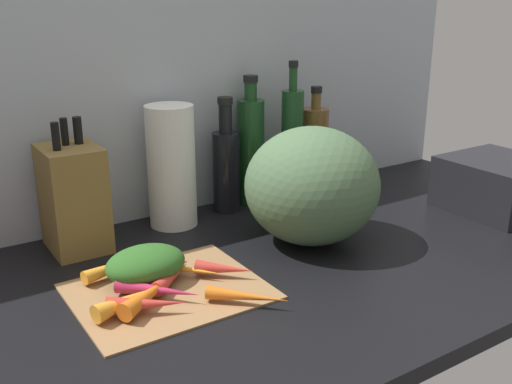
{
  "coord_description": "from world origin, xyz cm",
  "views": [
    {
      "loc": [
        -60.77,
        -87.03,
        50.44
      ],
      "look_at": [
        -0.73,
        4.6,
        13.64
      ],
      "focal_mm": 41.2,
      "sensor_mm": 36.0,
      "label": 1
    }
  ],
  "objects": [
    {
      "name": "ground_plane",
      "position": [
        0.0,
        0.0,
        -1.5
      ],
      "size": [
        170.0,
        80.0,
        3.0
      ],
      "primitive_type": "cube",
      "color": "black"
    },
    {
      "name": "wall_back",
      "position": [
        0.0,
        38.5,
        30.0
      ],
      "size": [
        170.0,
        3.0,
        60.0
      ],
      "primitive_type": "cube",
      "color": "#ADB7C1",
      "rests_on": "ground_plane"
    },
    {
      "name": "cutting_board",
      "position": [
        -22.49,
        -0.24,
        0.4
      ],
      "size": [
        33.03,
        27.07,
        0.8
      ],
      "primitive_type": "cube",
      "color": "#997047",
      "rests_on": "ground_plane"
    },
    {
      "name": "carrot_0",
      "position": [
        -18.54,
        3.99,
        2.03
      ],
      "size": [
        13.23,
        14.65,
        2.46
      ],
      "primitive_type": "cone",
      "rotation": [
        0.0,
        1.57,
        -0.85
      ],
      "color": "orange",
      "rests_on": "cutting_board"
    },
    {
      "name": "carrot_1",
      "position": [
        -30.99,
        -3.03,
        2.41
      ],
      "size": [
        13.3,
        6.3,
        3.21
      ],
      "primitive_type": "cone",
      "rotation": [
        0.0,
        1.57,
        0.25
      ],
      "color": "orange",
      "rests_on": "cutting_board"
    },
    {
      "name": "carrot_2",
      "position": [
        -26.22,
        11.32,
        2.11
      ],
      "size": [
        17.32,
        6.39,
        2.63
      ],
      "primitive_type": "cone",
      "rotation": [
        0.0,
        1.57,
        0.23
      ],
      "color": "orange",
      "rests_on": "cutting_board"
    },
    {
      "name": "carrot_3",
      "position": [
        -27.25,
        -2.99,
        2.44
      ],
      "size": [
        13.78,
        10.21,
        3.29
      ],
      "primitive_type": "cone",
      "rotation": [
        0.0,
        1.57,
        0.55
      ],
      "color": "orange",
      "rests_on": "cutting_board"
    },
    {
      "name": "carrot_4",
      "position": [
        -20.91,
        1.51,
        2.16
      ],
      "size": [
        10.79,
        8.78,
        2.71
      ],
      "primitive_type": "cone",
      "rotation": [
        0.0,
        1.57,
        0.62
      ],
      "color": "red",
      "rests_on": "cutting_board"
    },
    {
      "name": "carrot_5",
      "position": [
        -25.34,
        -2.09,
        2.19
      ],
      "size": [
        12.52,
        12.99,
        2.78
      ],
      "primitive_type": "cone",
      "rotation": [
        0.0,
        1.57,
        -0.81
      ],
      "color": "#B2264C",
      "rests_on": "cutting_board"
    },
    {
      "name": "carrot_6",
      "position": [
        -28.98,
        -5.82,
        2.35
      ],
      "size": [
        13.01,
        8.86,
        3.11
      ],
      "primitive_type": "cone",
      "rotation": [
        0.0,
        1.57,
        -0.49
      ],
      "color": "red",
      "rests_on": "cutting_board"
    },
    {
      "name": "carrot_7",
      "position": [
        -20.91,
        3.62,
        2.23
      ],
      "size": [
        11.83,
        6.7,
        2.86
      ],
      "primitive_type": "cone",
      "rotation": [
        0.0,
        1.57,
        0.36
      ],
      "color": "red",
      "rests_on": "cutting_board"
    },
    {
      "name": "carrot_8",
      "position": [
        -11.61,
        -1.23,
        2.22
      ],
      "size": [
        9.89,
        9.37,
        2.83
      ],
      "primitive_type": "cone",
      "rotation": [
        0.0,
        1.57,
        -0.74
      ],
      "color": "red",
      "rests_on": "cutting_board"
    },
    {
      "name": "carrot_9",
      "position": [
        -13.5,
        -12.17,
        2.01
      ],
      "size": [
        11.75,
        11.83,
        2.41
      ],
      "primitive_type": "cone",
      "rotation": [
        0.0,
        1.57,
        -0.79
      ],
      "color": "orange",
      "rests_on": "cutting_board"
    },
    {
      "name": "carrot_greens_pile",
      "position": [
        -24.35,
        5.28,
        3.95
      ],
      "size": [
        14.88,
        11.45,
        6.3
      ],
      "primitive_type": "ellipsoid",
      "color": "#2D6023",
      "rests_on": "cutting_board"
    },
    {
      "name": "winter_squash",
      "position": [
        13.38,
        4.65,
        12.45
      ],
      "size": [
        28.6,
        28.27,
        24.89
      ],
      "primitive_type": "ellipsoid",
      "color": "#4C6B47",
      "rests_on": "ground_plane"
    },
    {
      "name": "knife_block",
      "position": [
        -29.89,
        28.25,
        11.11
      ],
      "size": [
        11.16,
        14.04,
        27.38
      ],
      "color": "olive",
      "rests_on": "ground_plane"
    },
    {
      "name": "paper_towel_roll",
      "position": [
        -7.16,
        29.5,
        13.87
      ],
      "size": [
        10.84,
        10.84,
        27.74
      ],
      "primitive_type": "cylinder",
      "color": "white",
      "rests_on": "ground_plane"
    },
    {
      "name": "bottle_0",
      "position": [
        7.9,
        30.94,
        11.1
      ],
      "size": [
        6.58,
        6.58,
        27.95
      ],
      "color": "black",
      "rests_on": "ground_plane"
    },
    {
      "name": "bottle_1",
      "position": [
        15.94,
        32.42,
        13.93
      ],
      "size": [
        6.76,
        6.76,
        32.21
      ],
      "color": "#19421E",
      "rests_on": "ground_plane"
    },
    {
      "name": "bottle_2",
      "position": [
        25.68,
        28.39,
        14.79
      ],
      "size": [
        5.51,
        5.51,
        35.49
      ],
      "color": "#19421E",
      "rests_on": "ground_plane"
    },
    {
      "name": "bottle_3",
      "position": [
        33.55,
        28.97,
        11.95
      ],
      "size": [
        6.86,
        6.86,
        28.59
      ],
      "color": "brown",
      "rests_on": "ground_plane"
    },
    {
      "name": "dish_rack",
      "position": [
        64.09,
        -4.9,
        6.34
      ],
      "size": [
        23.02,
        23.2,
        12.67
      ],
      "primitive_type": "cube",
      "color": "black",
      "rests_on": "ground_plane"
    }
  ]
}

